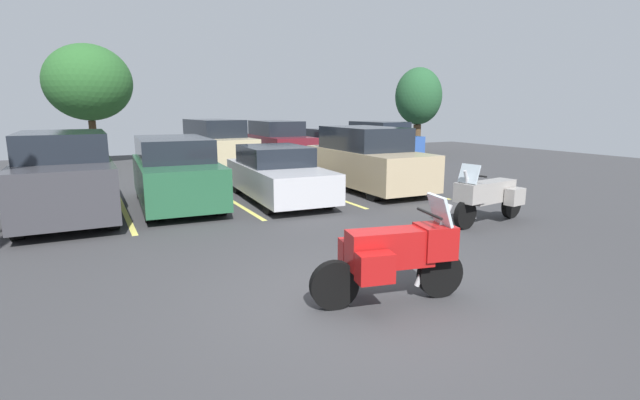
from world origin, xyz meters
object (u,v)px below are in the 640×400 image
at_px(car_far_maroon, 278,143).
at_px(car_far_blue, 380,141).
at_px(car_tan, 366,160).
at_px(car_far_champagne, 217,144).
at_px(car_green, 175,172).
at_px(car_far_white, 332,146).
at_px(motorcycle_second, 488,195).
at_px(motorcycle_touring, 395,254).
at_px(car_charcoal, 65,176).
at_px(car_silver, 278,174).

relative_size(car_far_maroon, car_far_blue, 0.96).
relative_size(car_tan, car_far_champagne, 1.03).
height_order(car_green, car_far_blue, car_far_blue).
bearing_deg(car_green, car_far_white, 39.47).
relative_size(motorcycle_second, car_far_champagne, 0.48).
distance_m(motorcycle_touring, car_tan, 8.60).
bearing_deg(car_far_blue, car_far_champagne, -179.75).
height_order(motorcycle_second, car_far_champagne, car_far_champagne).
distance_m(motorcycle_touring, car_far_maroon, 15.04).
bearing_deg(car_charcoal, car_tan, 0.83).
distance_m(car_charcoal, car_green, 2.49).
xyz_separation_m(motorcycle_touring, car_far_champagne, (1.53, 14.49, 0.36)).
distance_m(motorcycle_second, car_green, 7.60).
bearing_deg(car_green, car_far_blue, 32.15).
bearing_deg(car_far_maroon, car_far_blue, 1.13).
bearing_deg(motorcycle_touring, car_charcoal, 117.75).
bearing_deg(car_far_blue, car_charcoal, -151.87).
bearing_deg(car_charcoal, car_far_champagne, 53.25).
bearing_deg(car_far_champagne, motorcycle_touring, -96.02).
xyz_separation_m(car_charcoal, car_far_white, (10.80, 7.15, -0.23)).
height_order(car_tan, car_far_champagne, car_far_champagne).
bearing_deg(car_green, motorcycle_touring, -79.78).
bearing_deg(car_tan, car_far_maroon, 90.63).
height_order(car_silver, car_far_white, car_far_white).
height_order(motorcycle_touring, car_far_blue, car_far_blue).
distance_m(car_tan, car_far_white, 7.51).
bearing_deg(car_far_blue, car_far_maroon, -178.87).
distance_m(motorcycle_second, car_far_champagne, 12.33).
relative_size(motorcycle_second, car_charcoal, 0.49).
xyz_separation_m(car_far_champagne, car_far_maroon, (2.72, -0.07, -0.04)).
xyz_separation_m(car_charcoal, car_far_blue, (13.51, 7.23, -0.06)).
bearing_deg(car_silver, motorcycle_touring, -99.92).
bearing_deg(car_far_blue, motorcycle_second, -114.22).
bearing_deg(car_silver, car_green, 168.37).
bearing_deg(car_far_white, car_far_maroon, -179.40).
bearing_deg(car_far_maroon, car_silver, -112.27).
bearing_deg(motorcycle_second, car_green, 137.70).
relative_size(motorcycle_second, car_far_blue, 0.51).
height_order(car_far_white, car_far_blue, car_far_blue).
height_order(car_tan, car_far_white, car_tan).
bearing_deg(car_charcoal, motorcycle_touring, -62.25).
bearing_deg(motorcycle_second, car_silver, 123.39).
bearing_deg(car_far_maroon, motorcycle_touring, -106.42).
xyz_separation_m(motorcycle_touring, car_charcoal, (-3.84, 7.30, 0.32)).
bearing_deg(car_green, car_tan, -1.69).
relative_size(motorcycle_touring, motorcycle_second, 0.91).
height_order(car_far_maroon, car_far_blue, car_far_maroon).
xyz_separation_m(car_charcoal, car_silver, (5.08, -0.25, -0.26)).
distance_m(motorcycle_second, car_far_white, 12.28).
bearing_deg(motorcycle_touring, car_far_blue, 56.35).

